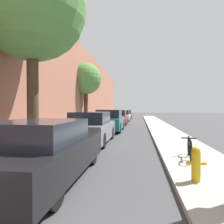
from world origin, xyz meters
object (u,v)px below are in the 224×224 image
object	(u,v)px
parked_car_red	(118,118)
street_tree_near	(32,7)
parked_car_grey	(91,128)
parked_car_teal	(110,121)
street_tree_far	(86,79)
parked_car_black	(41,151)
parked_car_maroon	(126,115)
fire_hydrant	(196,163)
parked_car_white	(123,116)
bicycle	(190,148)

from	to	relation	value
parked_car_red	street_tree_near	world-z (taller)	street_tree_near
street_tree_near	parked_car_grey	bearing A→B (deg)	52.45
parked_car_teal	street_tree_far	bearing A→B (deg)	127.60
parked_car_grey	street_tree_near	bearing A→B (deg)	-127.55
parked_car_black	parked_car_maroon	distance (m)	26.66
parked_car_red	fire_hydrant	world-z (taller)	parked_car_red
parked_car_white	bicycle	size ratio (longest dim) A/B	2.89
street_tree_far	parked_car_black	bearing A→B (deg)	-79.11
parked_car_grey	street_tree_near	xyz separation A→B (m)	(-1.68, -2.18, 4.62)
parked_car_grey	parked_car_red	world-z (taller)	parked_car_grey
parked_car_maroon	bicycle	size ratio (longest dim) A/B	2.99
street_tree_far	parked_car_maroon	bearing A→B (deg)	78.99
parked_car_maroon	bicycle	world-z (taller)	parked_car_maroon
parked_car_teal	street_tree_far	size ratio (longest dim) A/B	0.76
parked_car_grey	parked_car_red	xyz separation A→B (m)	(0.10, 10.30, 0.01)
street_tree_near	bicycle	size ratio (longest dim) A/B	4.84
street_tree_far	bicycle	world-z (taller)	street_tree_far
street_tree_far	parked_car_teal	bearing A→B (deg)	-52.40
fire_hydrant	street_tree_near	bearing A→B (deg)	151.91
street_tree_near	parked_car_teal	bearing A→B (deg)	75.52
parked_car_grey	parked_car_teal	bearing A→B (deg)	88.28
parked_car_white	street_tree_far	size ratio (longest dim) A/B	0.78
parked_car_red	bicycle	bearing A→B (deg)	-74.84
parked_car_black	parked_car_red	size ratio (longest dim) A/B	1.02
parked_car_teal	parked_car_maroon	world-z (taller)	parked_car_teal
parked_car_white	parked_car_maroon	size ratio (longest dim) A/B	0.97
parked_car_black	fire_hydrant	distance (m)	3.34
parked_car_black	parked_car_teal	xyz separation A→B (m)	(0.13, 9.72, 0.08)
parked_car_white	fire_hydrant	world-z (taller)	parked_car_white
street_tree_near	fire_hydrant	bearing A→B (deg)	-28.09
parked_car_maroon	bicycle	xyz separation A→B (m)	(3.58, -24.75, -0.20)
parked_car_red	parked_car_maroon	world-z (taller)	parked_car_red
parked_car_grey	fire_hydrant	distance (m)	5.91
parked_car_teal	parked_car_black	bearing A→B (deg)	-90.75
street_tree_near	parked_car_white	bearing A→B (deg)	84.42
parked_car_teal	parked_car_maroon	bearing A→B (deg)	90.13
parked_car_teal	street_tree_far	distance (m)	5.57
parked_car_white	parked_car_teal	bearing A→B (deg)	-89.93
parked_car_teal	fire_hydrant	size ratio (longest dim) A/B	5.85
parked_car_grey	parked_car_maroon	world-z (taller)	parked_car_grey
parked_car_red	parked_car_maroon	xyz separation A→B (m)	(0.01, 11.51, -0.05)
parked_car_white	parked_car_black	bearing A→B (deg)	-90.31
parked_car_black	bicycle	xyz separation A→B (m)	(3.67, 1.91, -0.20)
parked_car_black	parked_car_teal	world-z (taller)	parked_car_teal
street_tree_near	bicycle	bearing A→B (deg)	-8.04
parked_car_teal	fire_hydrant	bearing A→B (deg)	-71.74
parked_car_teal	street_tree_far	world-z (taller)	street_tree_far
parked_car_black	fire_hydrant	xyz separation A→B (m)	(3.34, -0.02, -0.15)
street_tree_near	fire_hydrant	distance (m)	7.47
parked_car_black	parked_car_teal	distance (m)	9.72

